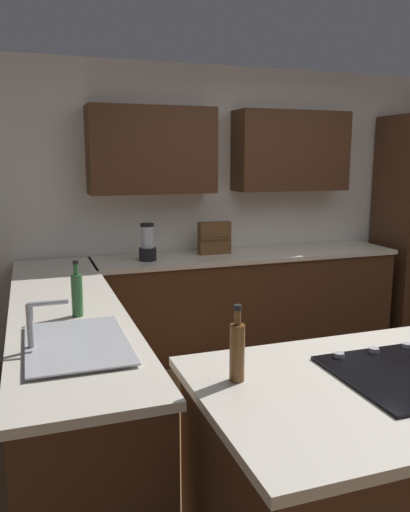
{
  "coord_description": "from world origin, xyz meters",
  "views": [
    {
      "loc": [
        2.0,
        2.58,
        1.76
      ],
      "look_at": [
        0.66,
        -1.31,
        0.98
      ],
      "focal_mm": 36.2,
      "sensor_mm": 36.0,
      "label": 1
    }
  ],
  "objects_px": {
    "blender": "(147,245)",
    "spice_rack": "(214,238)",
    "sink_unit": "(75,343)",
    "oil_bottle": "(237,350)",
    "dish_soap_bottle": "(77,294)"
  },
  "relations": [
    {
      "from": "blender",
      "to": "spice_rack",
      "type": "bearing_deg",
      "value": -169.97
    },
    {
      "from": "sink_unit",
      "to": "spice_rack",
      "type": "relative_size",
      "value": 2.38
    },
    {
      "from": "blender",
      "to": "spice_rack",
      "type": "distance_m",
      "value": 0.66
    },
    {
      "from": "spice_rack",
      "to": "oil_bottle",
      "type": "relative_size",
      "value": 0.95
    },
    {
      "from": "blender",
      "to": "oil_bottle",
      "type": "xyz_separation_m",
      "value": [
        0.21,
        2.5,
        -0.01
      ]
    },
    {
      "from": "oil_bottle",
      "to": "sink_unit",
      "type": "bearing_deg",
      "value": -46.03
    },
    {
      "from": "sink_unit",
      "to": "blender",
      "type": "relative_size",
      "value": 2.19
    },
    {
      "from": "blender",
      "to": "dish_soap_bottle",
      "type": "xyz_separation_m",
      "value": [
        0.72,
        1.43,
        -0.01
      ]
    },
    {
      "from": "oil_bottle",
      "to": "blender",
      "type": "bearing_deg",
      "value": -94.79
    },
    {
      "from": "sink_unit",
      "to": "oil_bottle",
      "type": "relative_size",
      "value": 2.27
    },
    {
      "from": "dish_soap_bottle",
      "to": "oil_bottle",
      "type": "bearing_deg",
      "value": 115.51
    },
    {
      "from": "blender",
      "to": "oil_bottle",
      "type": "relative_size",
      "value": 1.04
    },
    {
      "from": "sink_unit",
      "to": "blender",
      "type": "xyz_separation_m",
      "value": [
        -0.78,
        -1.91,
        0.12
      ]
    },
    {
      "from": "blender",
      "to": "oil_bottle",
      "type": "height_order",
      "value": "blender"
    },
    {
      "from": "sink_unit",
      "to": "oil_bottle",
      "type": "xyz_separation_m",
      "value": [
        -0.57,
        0.59,
        0.11
      ]
    }
  ]
}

